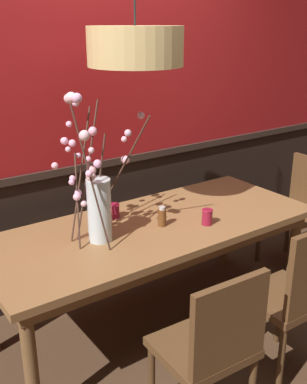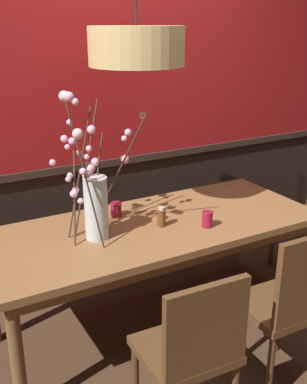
% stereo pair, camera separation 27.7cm
% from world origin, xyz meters
% --- Properties ---
extents(ground_plane, '(24.00, 24.00, 0.00)m').
position_xyz_m(ground_plane, '(0.00, 0.00, 0.00)').
color(ground_plane, '#4C3321').
extents(back_wall, '(5.41, 0.14, 2.74)m').
position_xyz_m(back_wall, '(0.00, 0.73, 1.36)').
color(back_wall, black).
rests_on(back_wall, ground).
extents(dining_table, '(2.09, 0.86, 0.73)m').
position_xyz_m(dining_table, '(0.00, 0.00, 0.65)').
color(dining_table, olive).
rests_on(dining_table, ground).
extents(chair_near_side_left, '(0.45, 0.41, 0.89)m').
position_xyz_m(chair_near_side_left, '(-0.28, -0.85, 0.51)').
color(chair_near_side_left, brown).
rests_on(chair_near_side_left, ground).
extents(chair_far_side_right, '(0.47, 0.45, 0.89)m').
position_xyz_m(chair_far_side_right, '(0.32, 0.81, 0.51)').
color(chair_far_side_right, brown).
rests_on(chair_far_side_right, ground).
extents(chair_far_side_left, '(0.42, 0.41, 0.95)m').
position_xyz_m(chair_far_side_left, '(-0.32, 0.82, 0.52)').
color(chair_far_side_left, brown).
rests_on(chair_far_side_left, ground).
extents(chair_head_east_end, '(0.43, 0.45, 0.89)m').
position_xyz_m(chair_head_east_end, '(1.44, 0.01, 0.51)').
color(chair_head_east_end, brown).
rests_on(chair_head_east_end, ground).
extents(chair_near_side_right, '(0.42, 0.39, 0.95)m').
position_xyz_m(chair_near_side_right, '(0.35, -0.82, 0.54)').
color(chair_near_side_right, brown).
rests_on(chair_near_side_right, ground).
extents(vase_with_blossoms, '(0.59, 0.41, 0.86)m').
position_xyz_m(vase_with_blossoms, '(-0.38, 0.01, 0.98)').
color(vase_with_blossoms, silver).
rests_on(vase_with_blossoms, dining_table).
extents(candle_holder_nearer_center, '(0.07, 0.07, 0.09)m').
position_xyz_m(candle_holder_nearer_center, '(-0.15, 0.22, 0.78)').
color(candle_holder_nearer_center, maroon).
rests_on(candle_holder_nearer_center, dining_table).
extents(candle_holder_nearer_edge, '(0.07, 0.07, 0.10)m').
position_xyz_m(candle_holder_nearer_edge, '(0.26, -0.20, 0.78)').
color(candle_holder_nearer_edge, maroon).
rests_on(candle_holder_nearer_edge, dining_table).
extents(condiment_bottle, '(0.05, 0.05, 0.12)m').
position_xyz_m(condiment_bottle, '(0.03, -0.05, 0.79)').
color(condiment_bottle, brown).
rests_on(condiment_bottle, dining_table).
extents(pendant_lamp, '(0.53, 0.53, 1.07)m').
position_xyz_m(pendant_lamp, '(-0.05, 0.10, 1.77)').
color(pendant_lamp, tan).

